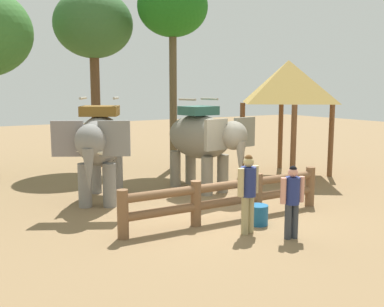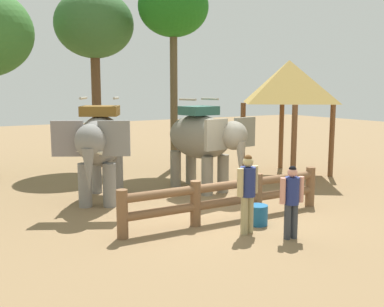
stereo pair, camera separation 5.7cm
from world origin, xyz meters
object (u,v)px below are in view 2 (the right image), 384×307
(tourist_man_in_blue, at_px, (292,197))
(tourist_woman_in_black, at_px, (248,188))
(elephant_center, at_px, (203,139))
(tree_back_center, at_px, (173,9))
(elephant_near_left, at_px, (100,144))
(feed_bucket, at_px, (258,215))
(thatched_shelter, at_px, (289,83))
(log_fence, at_px, (228,195))
(tree_far_right, at_px, (94,26))

(tourist_man_in_blue, bearing_deg, tourist_woman_in_black, 128.26)
(elephant_center, bearing_deg, tourist_man_in_blue, -99.56)
(elephant_center, bearing_deg, tree_back_center, 74.79)
(elephant_near_left, xyz_separation_m, tourist_woman_in_black, (1.78, -4.28, -0.62))
(tourist_man_in_blue, bearing_deg, feed_bucket, 89.16)
(elephant_near_left, bearing_deg, tourist_man_in_blue, -64.81)
(elephant_near_left, height_order, tourist_woman_in_black, elephant_near_left)
(thatched_shelter, bearing_deg, tree_back_center, 129.58)
(elephant_center, height_order, tree_back_center, tree_back_center)
(log_fence, relative_size, elephant_center, 1.66)
(tree_back_center, xyz_separation_m, feed_bucket, (-1.78, -7.31, -5.78))
(tree_far_right, relative_size, feed_bucket, 14.61)
(elephant_near_left, xyz_separation_m, thatched_shelter, (6.91, 0.07, 1.66))
(tourist_woman_in_black, distance_m, feed_bucket, 1.04)
(tree_back_center, bearing_deg, feed_bucket, -103.72)
(elephant_center, xyz_separation_m, tree_back_center, (1.01, 3.71, 4.43))
(tree_back_center, bearing_deg, elephant_near_left, -140.79)
(tourist_woman_in_black, height_order, tree_back_center, tree_back_center)
(tourist_man_in_blue, xyz_separation_m, tree_back_center, (1.80, 8.41, 5.12))
(elephant_center, distance_m, feed_bucket, 3.92)
(tourist_woman_in_black, height_order, feed_bucket, tourist_woman_in_black)
(tourist_woman_in_black, distance_m, tree_back_center, 9.47)
(elephant_center, xyz_separation_m, thatched_shelter, (3.75, 0.39, 1.70))
(log_fence, bearing_deg, tree_far_right, 91.50)
(log_fence, xyz_separation_m, feed_bucket, (0.39, -0.65, -0.37))
(thatched_shelter, height_order, feed_bucket, thatched_shelter)
(elephant_near_left, height_order, thatched_shelter, thatched_shelter)
(tourist_woman_in_black, relative_size, tree_far_right, 0.25)
(tree_back_center, height_order, feed_bucket, tree_back_center)
(elephant_near_left, distance_m, feed_bucket, 4.78)
(log_fence, xyz_separation_m, tree_far_right, (-0.22, 8.58, 4.84))
(log_fence, height_order, thatched_shelter, thatched_shelter)
(feed_bucket, bearing_deg, tourist_man_in_blue, -90.84)
(elephant_near_left, xyz_separation_m, elephant_center, (3.15, -0.31, -0.04))
(tourist_woman_in_black, height_order, thatched_shelter, thatched_shelter)
(thatched_shelter, distance_m, tree_far_right, 7.66)
(tourist_man_in_blue, height_order, tree_back_center, tree_back_center)
(tourist_man_in_blue, bearing_deg, elephant_near_left, 115.19)
(log_fence, distance_m, thatched_shelter, 6.52)
(tree_far_right, bearing_deg, elephant_center, -76.11)
(thatched_shelter, xyz_separation_m, tree_back_center, (-2.74, 3.32, 2.73))
(elephant_near_left, distance_m, tourist_man_in_blue, 5.59)
(elephant_center, height_order, tourist_man_in_blue, elephant_center)
(elephant_near_left, bearing_deg, tree_far_right, 71.70)
(elephant_near_left, bearing_deg, tree_back_center, 39.21)
(log_fence, distance_m, feed_bucket, 0.84)
(elephant_center, distance_m, tourist_man_in_blue, 4.82)
(elephant_center, xyz_separation_m, tourist_woman_in_black, (-1.37, -3.97, -0.58))
(tourist_man_in_blue, bearing_deg, elephant_center, 80.44)
(tourist_woman_in_black, distance_m, tree_far_right, 10.58)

